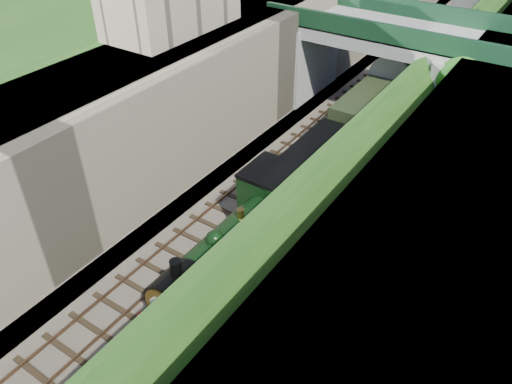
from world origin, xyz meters
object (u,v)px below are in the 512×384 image
Objects in this scene: tree at (468,79)px; road_bridge at (397,61)px; tender at (318,171)px; locomotive at (239,243)px.

road_bridge is at bearing 159.21° from tree.
tree is 10.92m from tender.
road_bridge is 2.42× the size of tree.
road_bridge is 11.53m from tender.
tender is (-0.00, 7.36, -0.27)m from locomotive.
road_bridge reaches higher than locomotive.
tree is at bearing 74.28° from locomotive.
locomotive is at bearing -90.00° from tender.
road_bridge is 1.56× the size of locomotive.
locomotive reaches higher than tender.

